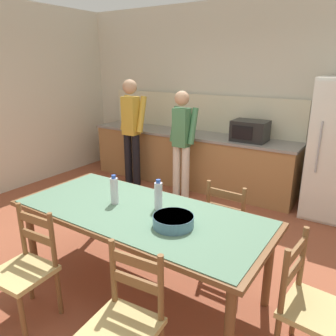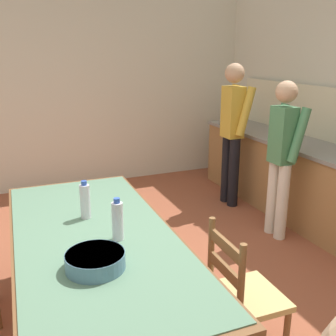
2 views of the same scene
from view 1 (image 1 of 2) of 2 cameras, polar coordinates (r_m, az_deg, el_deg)
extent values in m
plane|color=brown|center=(3.53, -1.30, -16.29)|extent=(8.32, 8.32, 0.00)
cube|color=beige|center=(5.36, 15.08, 11.55)|extent=(6.52, 0.12, 2.90)
cube|color=#9E7042|center=(5.54, 3.62, 1.44)|extent=(3.52, 0.62, 0.84)
cube|color=gray|center=(5.43, 3.71, 5.92)|extent=(3.56, 0.66, 0.04)
cube|color=#B7BCC1|center=(5.85, -3.11, 6.84)|extent=(0.52, 0.38, 0.02)
cube|color=beige|center=(5.64, 5.34, 9.64)|extent=(3.52, 0.03, 0.60)
cylinder|color=#A5AAB2|center=(4.38, 24.79, 3.27)|extent=(0.02, 0.02, 0.64)
cube|color=black|center=(4.97, 14.11, 6.31)|extent=(0.50, 0.38, 0.30)
cube|color=black|center=(4.80, 12.76, 6.03)|extent=(0.30, 0.01, 0.19)
cylinder|color=brown|center=(3.51, -22.65, -11.21)|extent=(0.07, 0.07, 0.72)
cylinder|color=brown|center=(2.36, 10.62, -25.99)|extent=(0.07, 0.07, 0.72)
cylinder|color=brown|center=(3.93, -13.07, -7.00)|extent=(0.07, 0.07, 0.72)
cylinder|color=brown|center=(2.95, 17.07, -16.33)|extent=(0.07, 0.07, 0.72)
cube|color=brown|center=(2.86, -4.98, -7.91)|extent=(2.28, 1.03, 0.04)
cube|color=#567A60|center=(2.85, -4.99, -7.48)|extent=(2.19, 0.99, 0.01)
cylinder|color=silver|center=(2.98, -9.33, -3.95)|extent=(0.07, 0.07, 0.24)
cylinder|color=#2D51B2|center=(2.93, -9.46, -1.50)|extent=(0.04, 0.04, 0.03)
cylinder|color=silver|center=(2.83, -1.69, -4.88)|extent=(0.07, 0.07, 0.24)
cylinder|color=#2D51B2|center=(2.78, -1.71, -2.32)|extent=(0.04, 0.04, 0.03)
cylinder|color=slate|center=(2.57, 0.94, -9.21)|extent=(0.32, 0.32, 0.09)
cylinder|color=slate|center=(2.55, 0.94, -8.51)|extent=(0.31, 0.31, 0.02)
cylinder|color=brown|center=(2.58, -8.94, -25.96)|extent=(0.04, 0.04, 0.41)
cube|color=tan|center=(2.24, -8.08, -26.06)|extent=(0.45, 0.43, 0.04)
cylinder|color=brown|center=(2.28, -9.53, -17.27)|extent=(0.04, 0.04, 0.46)
cylinder|color=brown|center=(2.11, -1.27, -20.20)|extent=(0.04, 0.04, 0.46)
cube|color=brown|center=(2.11, -5.70, -15.92)|extent=(0.36, 0.05, 0.07)
cube|color=brown|center=(2.20, -5.57, -19.21)|extent=(0.36, 0.05, 0.07)
cylinder|color=brown|center=(3.60, 14.50, -12.31)|extent=(0.04, 0.04, 0.41)
cylinder|color=brown|center=(3.72, 9.23, -10.94)|extent=(0.04, 0.04, 0.41)
cylinder|color=brown|center=(3.33, 12.35, -14.86)|extent=(0.04, 0.04, 0.41)
cylinder|color=brown|center=(3.45, 6.70, -13.25)|extent=(0.04, 0.04, 0.41)
cube|color=tan|center=(3.41, 10.91, -9.54)|extent=(0.43, 0.41, 0.04)
cylinder|color=brown|center=(3.10, 12.93, -7.44)|extent=(0.04, 0.04, 0.46)
cylinder|color=brown|center=(3.23, 7.01, -6.01)|extent=(0.04, 0.04, 0.46)
cube|color=brown|center=(3.11, 10.03, -4.56)|extent=(0.36, 0.04, 0.07)
cube|color=brown|center=(3.17, 9.88, -7.10)|extent=(0.36, 0.04, 0.07)
cylinder|color=brown|center=(2.84, 21.16, -22.28)|extent=(0.04, 0.04, 0.41)
cube|color=tan|center=(2.53, 24.29, -21.72)|extent=(0.44, 0.46, 0.04)
cylinder|color=brown|center=(2.27, 19.55, -18.19)|extent=(0.04, 0.04, 0.46)
cylinder|color=brown|center=(2.57, 22.37, -14.06)|extent=(0.04, 0.04, 0.46)
cube|color=brown|center=(2.35, 21.41, -13.38)|extent=(0.06, 0.36, 0.07)
cube|color=brown|center=(2.43, 21.00, -16.46)|extent=(0.06, 0.36, 0.07)
cylinder|color=brown|center=(2.83, -23.98, -22.90)|extent=(0.04, 0.04, 0.41)
cylinder|color=brown|center=(3.22, -22.99, -17.25)|extent=(0.04, 0.04, 0.41)
cylinder|color=brown|center=(2.98, -18.48, -19.80)|extent=(0.04, 0.04, 0.41)
cube|color=tan|center=(2.89, -24.01, -16.32)|extent=(0.44, 0.42, 0.04)
cylinder|color=brown|center=(2.98, -24.10, -9.69)|extent=(0.04, 0.04, 0.46)
cylinder|color=brown|center=(2.72, -19.47, -11.80)|extent=(0.04, 0.04, 0.46)
cube|color=brown|center=(2.79, -22.20, -8.37)|extent=(0.36, 0.04, 0.07)
cube|color=brown|center=(2.86, -21.85, -11.11)|extent=(0.36, 0.04, 0.07)
cylinder|color=black|center=(5.59, -6.93, 1.61)|extent=(0.13, 0.13, 0.86)
cylinder|color=black|center=(5.49, -5.55, 1.35)|extent=(0.13, 0.13, 0.86)
cube|color=gold|center=(5.38, -6.51, 9.02)|extent=(0.24, 0.20, 0.61)
sphere|color=tan|center=(5.33, -6.69, 13.87)|extent=(0.23, 0.23, 0.23)
cylinder|color=gold|center=(5.54, -7.44, 9.51)|extent=(0.10, 0.23, 0.58)
cylinder|color=gold|center=(5.33, -4.61, 9.28)|extent=(0.10, 0.23, 0.58)
cylinder|color=silver|center=(5.04, 1.51, -0.46)|extent=(0.12, 0.12, 0.80)
cylinder|color=silver|center=(4.97, 3.06, -0.77)|extent=(0.12, 0.12, 0.80)
cube|color=#478456|center=(4.83, 2.37, 7.06)|extent=(0.22, 0.18, 0.56)
sphere|color=tan|center=(4.77, 2.44, 12.04)|extent=(0.21, 0.21, 0.21)
cylinder|color=#478456|center=(4.96, 1.19, 7.65)|extent=(0.09, 0.22, 0.54)
cylinder|color=#478456|center=(4.81, 4.39, 7.27)|extent=(0.09, 0.22, 0.54)
camera|label=2|loc=(1.72, 55.84, 7.21)|focal=42.00mm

